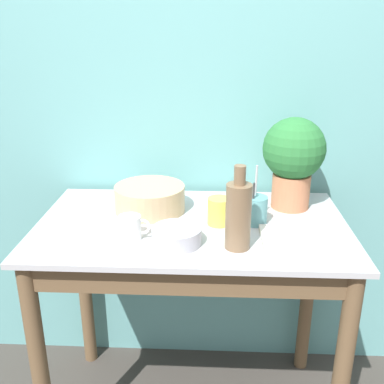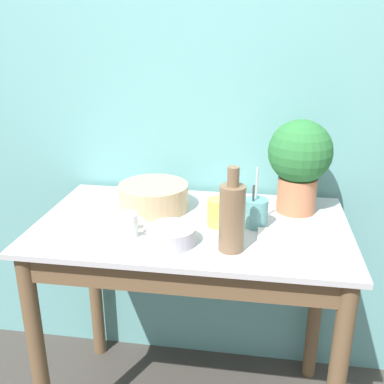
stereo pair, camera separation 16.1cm
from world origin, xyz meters
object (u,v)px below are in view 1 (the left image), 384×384
at_px(potted_plant, 293,156).
at_px(bottle_tall, 238,215).
at_px(bowl_wash_large, 150,198).
at_px(tray_board, 303,240).
at_px(bowl_small_steel, 177,236).
at_px(utensil_cup, 256,210).
at_px(mug_white, 131,227).
at_px(mug_yellow, 220,211).

distance_m(potted_plant, bottle_tall, 0.43).
xyz_separation_m(bowl_wash_large, tray_board, (0.55, -0.25, -0.04)).
xyz_separation_m(bowl_small_steel, tray_board, (0.42, 0.03, -0.02)).
bearing_deg(tray_board, bowl_small_steel, -176.05).
relative_size(utensil_cup, tray_board, 0.81).
xyz_separation_m(bottle_tall, tray_board, (0.22, 0.05, -0.11)).
bearing_deg(bottle_tall, bowl_wash_large, 137.61).
xyz_separation_m(potted_plant, tray_board, (-0.00, -0.31, -0.20)).
distance_m(mug_white, bowl_small_steel, 0.16).
bearing_deg(bottle_tall, bowl_small_steel, 175.16).
bearing_deg(tray_board, mug_white, 179.84).
bearing_deg(bowl_wash_large, utensil_cup, -14.80).
distance_m(mug_yellow, bowl_small_steel, 0.22).
distance_m(mug_white, mug_yellow, 0.33).
height_order(mug_white, mug_yellow, mug_yellow).
xyz_separation_m(bowl_wash_large, mug_white, (-0.03, -0.25, -0.01)).
bearing_deg(potted_plant, bowl_small_steel, -141.11).
height_order(mug_yellow, utensil_cup, utensil_cup).
height_order(bowl_wash_large, mug_white, bowl_wash_large).
xyz_separation_m(potted_plant, mug_white, (-0.58, -0.31, -0.17)).
distance_m(potted_plant, mug_white, 0.68).
relative_size(bottle_tall, mug_yellow, 2.32).
xyz_separation_m(utensil_cup, tray_board, (0.15, -0.15, -0.05)).
relative_size(bowl_wash_large, mug_yellow, 2.26).
height_order(mug_white, tray_board, mug_white).
bearing_deg(mug_white, tray_board, -0.16).
bearing_deg(bowl_small_steel, bottle_tall, -4.84).
bearing_deg(bottle_tall, mug_yellow, 107.29).
bearing_deg(utensil_cup, potted_plant, 47.95).
bearing_deg(tray_board, potted_plant, 89.15).
relative_size(potted_plant, utensil_cup, 1.63).
distance_m(potted_plant, tray_board, 0.37).
bearing_deg(bowl_small_steel, bowl_wash_large, 114.27).
bearing_deg(bowl_small_steel, mug_yellow, 48.76).
bearing_deg(bowl_small_steel, mug_white, 169.07).
xyz_separation_m(potted_plant, bowl_small_steel, (-0.42, -0.34, -0.18)).
height_order(bottle_tall, mug_white, bottle_tall).
xyz_separation_m(bottle_tall, utensil_cup, (0.07, 0.19, -0.06)).
xyz_separation_m(bowl_wash_large, bottle_tall, (0.33, -0.30, 0.07)).
height_order(mug_white, bowl_small_steel, mug_white).
xyz_separation_m(mug_white, mug_yellow, (0.30, 0.13, 0.01)).
bearing_deg(potted_plant, mug_yellow, -147.53).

